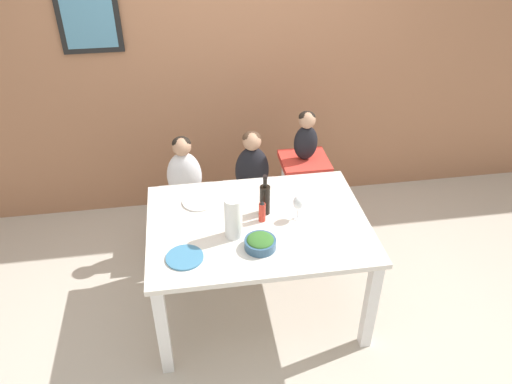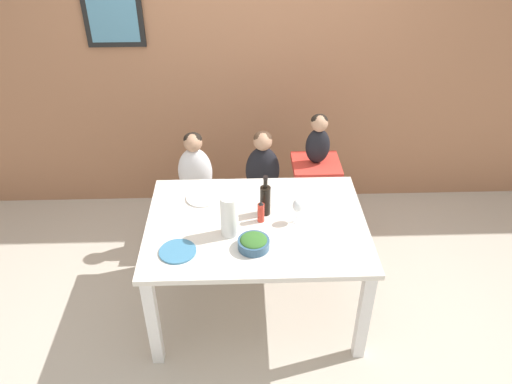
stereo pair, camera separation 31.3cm
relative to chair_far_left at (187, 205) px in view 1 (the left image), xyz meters
name	(u,v)px [view 1 (the left image)]	position (x,y,z in m)	size (l,w,h in m)	color
ground_plane	(258,303)	(0.44, -0.74, -0.40)	(14.00, 14.00, 0.00)	#BCB2A3
wall_back	(230,56)	(0.44, 0.65, 0.96)	(10.00, 0.09, 2.70)	#9E6B4C
dining_table	(258,234)	(0.44, -0.74, 0.25)	(1.40, 1.02, 0.75)	silver
chair_far_left	(187,205)	(0.00, 0.00, 0.00)	(0.43, 0.41, 0.47)	silver
chair_far_center	(252,199)	(0.52, 0.00, 0.00)	(0.43, 0.41, 0.47)	silver
chair_right_highchair	(304,176)	(0.93, 0.00, 0.18)	(0.36, 0.35, 0.73)	silver
person_child_left	(184,170)	(0.00, 0.00, 0.33)	(0.26, 0.16, 0.53)	silver
person_child_center	(252,164)	(0.52, 0.00, 0.33)	(0.26, 0.16, 0.53)	black
person_baby_right	(306,134)	(0.93, 0.00, 0.55)	(0.18, 0.13, 0.39)	black
wine_bottle	(265,199)	(0.50, -0.65, 0.46)	(0.07, 0.07, 0.29)	black
paper_towel_roll	(233,218)	(0.28, -0.85, 0.49)	(0.11, 0.11, 0.27)	white
wine_glass_near	(298,203)	(0.70, -0.74, 0.47)	(0.07, 0.07, 0.17)	white
salad_bowl_large	(260,242)	(0.42, -0.99, 0.39)	(0.19, 0.19, 0.08)	#335675
dinner_plate_front_left	(185,257)	(-0.03, -1.01, 0.36)	(0.22, 0.22, 0.01)	teal
dinner_plate_back_left	(199,202)	(0.09, -0.47, 0.36)	(0.22, 0.22, 0.01)	silver
condiment_bottle_hot_sauce	(262,211)	(0.47, -0.73, 0.42)	(0.04, 0.04, 0.15)	red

